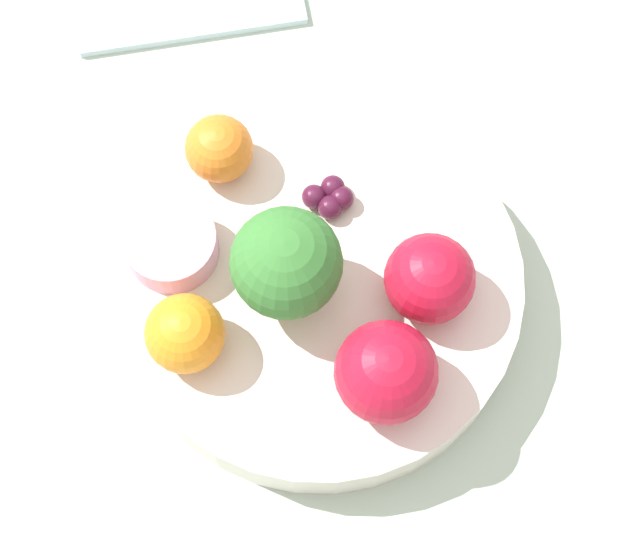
# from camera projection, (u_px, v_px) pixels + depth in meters

# --- Properties ---
(ground_plane) EXTENTS (6.00, 6.00, 0.00)m
(ground_plane) POSITION_uv_depth(u_px,v_px,m) (320.00, 311.00, 0.67)
(ground_plane) COLOR gray
(table_surface) EXTENTS (1.20, 1.20, 0.02)m
(table_surface) POSITION_uv_depth(u_px,v_px,m) (320.00, 306.00, 0.66)
(table_surface) COLOR #B2C6B2
(table_surface) RESTS_ON ground_plane
(bowl) EXTENTS (0.24, 0.24, 0.04)m
(bowl) POSITION_uv_depth(u_px,v_px,m) (320.00, 289.00, 0.64)
(bowl) COLOR silver
(bowl) RESTS_ON table_surface
(broccoli) EXTENTS (0.06, 0.06, 0.07)m
(broccoli) POSITION_uv_depth(u_px,v_px,m) (286.00, 264.00, 0.57)
(broccoli) COLOR #8CB76B
(broccoli) RESTS_ON bowl
(apple_red) EXTENTS (0.05, 0.05, 0.05)m
(apple_red) POSITION_uv_depth(u_px,v_px,m) (430.00, 279.00, 0.59)
(apple_red) COLOR #B7142D
(apple_red) RESTS_ON bowl
(apple_green) EXTENTS (0.06, 0.06, 0.06)m
(apple_green) POSITION_uv_depth(u_px,v_px,m) (386.00, 372.00, 0.57)
(apple_green) COLOR #B7142D
(apple_green) RESTS_ON bowl
(orange_front) EXTENTS (0.04, 0.04, 0.04)m
(orange_front) POSITION_uv_depth(u_px,v_px,m) (185.00, 334.00, 0.58)
(orange_front) COLOR orange
(orange_front) RESTS_ON bowl
(orange_back) EXTENTS (0.04, 0.04, 0.04)m
(orange_back) POSITION_uv_depth(u_px,v_px,m) (219.00, 149.00, 0.62)
(orange_back) COLOR orange
(orange_back) RESTS_ON bowl
(grape_cluster) EXTENTS (0.03, 0.03, 0.01)m
(grape_cluster) POSITION_uv_depth(u_px,v_px,m) (331.00, 197.00, 0.62)
(grape_cluster) COLOR #47142D
(grape_cluster) RESTS_ON bowl
(small_cup) EXTENTS (0.05, 0.05, 0.02)m
(small_cup) POSITION_uv_depth(u_px,v_px,m) (171.00, 244.00, 0.61)
(small_cup) COLOR #EA9EC6
(small_cup) RESTS_ON bowl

